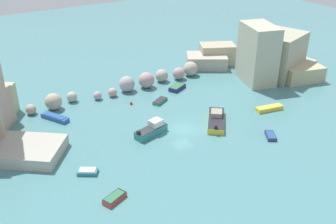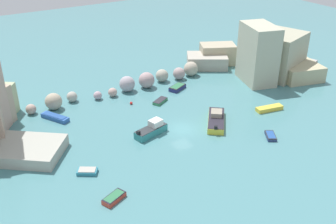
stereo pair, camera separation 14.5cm
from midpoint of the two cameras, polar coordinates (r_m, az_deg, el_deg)
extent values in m
plane|color=teal|center=(54.56, 2.16, -2.50)|extent=(160.00, 160.00, 0.00)
cube|color=#ABAA9D|center=(51.65, -19.64, -5.19)|extent=(10.55, 10.18, 1.50)
cube|color=#AAA78C|center=(73.72, 15.88, 7.96)|extent=(9.95, 8.94, 7.76)
cube|color=#B3B39A|center=(69.68, 12.93, 8.18)|extent=(6.48, 8.40, 10.00)
cube|color=#B8A598|center=(80.67, 14.12, 8.73)|extent=(6.36, 7.41, 4.80)
cube|color=#AEA49E|center=(76.70, 18.42, 6.17)|extent=(6.49, 5.57, 2.30)
cube|color=tan|center=(77.93, 7.21, 8.31)|extent=(7.62, 6.47, 3.82)
cube|color=#ACA496|center=(76.00, 5.70, 7.33)|extent=(8.93, 8.10, 2.43)
cube|color=#B7AE87|center=(74.49, 18.20, 5.75)|extent=(8.55, 8.95, 2.71)
sphere|color=#BA9E91|center=(61.57, -19.11, 0.39)|extent=(1.53, 1.53, 1.53)
sphere|color=#B3A58E|center=(61.76, -16.13, 1.47)|extent=(2.55, 2.55, 2.55)
sphere|color=#B0ABA0|center=(63.66, -13.62, 2.15)|extent=(1.66, 1.66, 1.66)
sphere|color=#B59AA4|center=(63.65, -10.06, 2.37)|extent=(1.34, 1.34, 1.34)
sphere|color=#BB9B91|center=(64.25, -7.94, 2.84)|extent=(1.45, 1.45, 1.45)
sphere|color=#A79DA7|center=(65.65, -5.86, 4.06)|extent=(2.59, 2.59, 2.59)
sphere|color=#AD9394|center=(66.77, -3.04, 4.63)|extent=(2.68, 2.68, 2.68)
sphere|color=#ACA796|center=(69.17, -0.81, 5.29)|extent=(2.21, 2.21, 2.21)
sphere|color=#AB9493|center=(70.15, 1.66, 5.58)|extent=(2.15, 2.15, 2.15)
sphere|color=#B1A591|center=(71.80, 3.38, 6.26)|extent=(2.58, 2.58, 2.58)
sphere|color=red|center=(61.49, -5.27, 1.30)|extent=(0.45, 0.45, 0.45)
cube|color=#305FAF|center=(59.12, -15.93, -0.76)|extent=(3.20, 4.49, 0.62)
cube|color=#234C93|center=(58.97, -15.97, -0.46)|extent=(2.72, 3.82, 0.08)
cube|color=navy|center=(66.34, 1.43, 3.52)|extent=(3.46, 2.70, 0.59)
cube|color=#272223|center=(66.21, 1.43, 3.78)|extent=(3.39, 2.64, 0.06)
cube|color=#2D7047|center=(66.21, 1.43, 3.79)|extent=(2.94, 2.29, 0.08)
cube|color=teal|center=(53.08, -2.40, -2.82)|extent=(5.02, 2.74, 0.98)
cube|color=#2C3034|center=(52.82, -2.41, -2.33)|extent=(4.92, 2.69, 0.06)
cube|color=silver|center=(53.15, -1.73, -1.59)|extent=(1.95, 1.72, 0.91)
cube|color=black|center=(51.42, -4.22, -3.00)|extent=(0.46, 0.52, 0.50)
cube|color=gold|center=(61.34, 14.49, 0.50)|extent=(4.34, 1.97, 0.63)
cube|color=teal|center=(46.82, -11.48, -8.42)|extent=(2.60, 2.31, 0.46)
cube|color=#ADA89E|center=(46.66, -11.51, -8.15)|extent=(2.21, 1.96, 0.08)
cube|color=navy|center=(54.33, 14.66, -3.39)|extent=(2.28, 2.66, 0.37)
cube|color=#282520|center=(54.23, 14.69, -3.19)|extent=(2.24, 2.61, 0.06)
cube|color=#234C93|center=(54.22, 14.69, -3.18)|extent=(1.94, 2.26, 0.08)
cube|color=gold|center=(56.21, 7.03, -1.25)|extent=(5.88, 6.53, 0.84)
cube|color=#26232D|center=(55.99, 7.06, -0.84)|extent=(5.76, 6.40, 0.06)
cube|color=#9E937F|center=(56.48, 7.09, -0.20)|extent=(2.35, 2.38, 0.73)
cube|color=black|center=(53.12, 7.00, -2.24)|extent=(0.57, 0.56, 0.50)
cube|color=#387E52|center=(61.88, -1.07, 1.57)|extent=(2.92, 2.33, 0.41)
cube|color=#2B2931|center=(61.78, -1.08, 1.77)|extent=(2.86, 2.29, 0.06)
cube|color=#BF3F2F|center=(42.54, -7.70, -12.24)|extent=(2.84, 2.10, 0.51)
cube|color=black|center=(42.35, -7.72, -11.94)|extent=(2.78, 2.06, 0.06)
cube|color=#2D7047|center=(42.35, -7.72, -11.93)|extent=(2.41, 1.78, 0.08)
camera|label=1|loc=(0.07, -89.93, 0.04)|focal=42.22mm
camera|label=2|loc=(0.07, 90.07, -0.04)|focal=42.22mm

